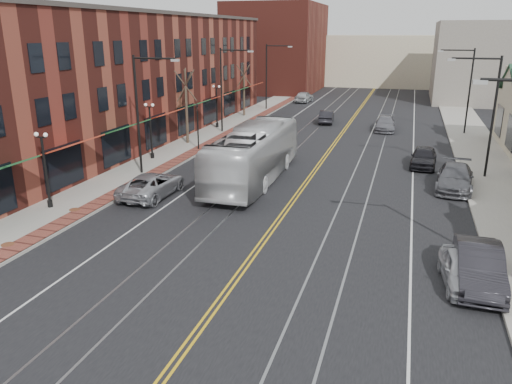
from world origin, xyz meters
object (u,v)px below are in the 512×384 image
Objects in this scene: parked_suv at (152,185)px; parked_car_a at (463,270)px; parked_car_c at (455,178)px; parked_car_b at (479,266)px; transit_bus at (254,154)px; parked_car_d at (424,157)px.

parked_suv is 18.36m from parked_car_a.
parked_car_b is at bearing -84.74° from parked_car_c.
parked_car_b is (17.71, -6.30, 0.07)m from parked_suv.
transit_bus is 2.69× the size of parked_car_b.
parked_car_a is (12.20, -11.56, -1.16)m from transit_bus.
parked_car_a is 13.48m from parked_car_c.
transit_bus is 7.11m from parked_suv.
parked_car_a is (17.14, -6.57, -0.07)m from parked_suv.
parked_car_b is (0.57, 0.27, 0.14)m from parked_car_a.
parked_car_b is (12.76, -11.29, -1.02)m from transit_bus.
parked_car_c is 5.55m from parked_car_d.
parked_car_b is at bearing 137.95° from transit_bus.
parked_suv is (-4.95, -4.99, -1.09)m from transit_bus.
parked_suv is 1.20× the size of parked_car_d.
parked_suv is 18.80m from parked_car_b.
parked_car_a is 18.76m from parked_car_d.
parked_car_c reaches higher than parked_car_d.
parked_suv reaches higher than parked_car_a.
parked_suv is 1.36× the size of parked_car_a.
parked_suv is 19.00m from parked_car_c.
parked_car_d is (15.91, 12.14, 0.02)m from parked_suv.
parked_car_d is at bearing -141.81° from parked_suv.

